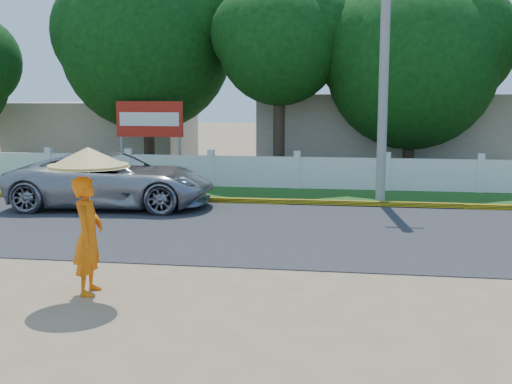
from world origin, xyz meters
TOP-DOWN VIEW (x-y plane):
  - ground at (0.00, 0.00)m, footprint 120.00×120.00m
  - road at (0.00, 4.50)m, footprint 60.00×7.00m
  - grass_verge at (0.00, 9.75)m, footprint 60.00×3.50m
  - curb at (0.00, 8.05)m, footprint 40.00×0.18m
  - fence at (0.00, 11.20)m, footprint 40.00×0.10m
  - building_near at (3.00, 18.00)m, footprint 10.00×6.00m
  - building_far at (-10.00, 19.00)m, footprint 8.00×5.00m
  - utility_pole at (2.71, 8.88)m, footprint 0.28×0.28m
  - vehicle at (-4.89, 6.83)m, footprint 5.98×3.14m
  - monk_with_parasol at (-2.29, -0.84)m, footprint 1.32×1.32m
  - billboard at (-5.54, 12.30)m, footprint 2.50×0.13m
  - tree_row at (4.40, 14.48)m, footprint 41.37×7.92m

SIDE VIEW (x-z plane):
  - ground at x=0.00m, z-range 0.00..0.00m
  - road at x=0.00m, z-range 0.00..0.02m
  - grass_verge at x=0.00m, z-range 0.00..0.03m
  - curb at x=0.00m, z-range 0.00..0.16m
  - fence at x=0.00m, z-range 0.00..1.10m
  - vehicle at x=-4.89m, z-range 0.00..1.60m
  - building_far at x=-10.00m, z-range 0.00..2.80m
  - monk_with_parasol at x=-2.29m, z-range 0.36..2.77m
  - building_near at x=3.00m, z-range 0.00..3.20m
  - billboard at x=-5.54m, z-range 0.67..3.62m
  - utility_pole at x=2.71m, z-range 0.00..7.91m
  - tree_row at x=4.40m, z-range 0.38..9.36m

